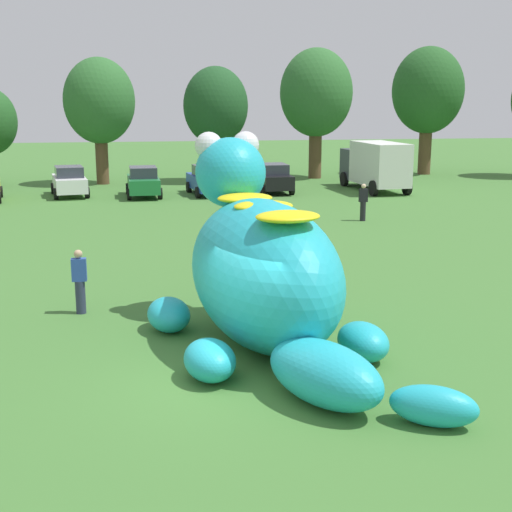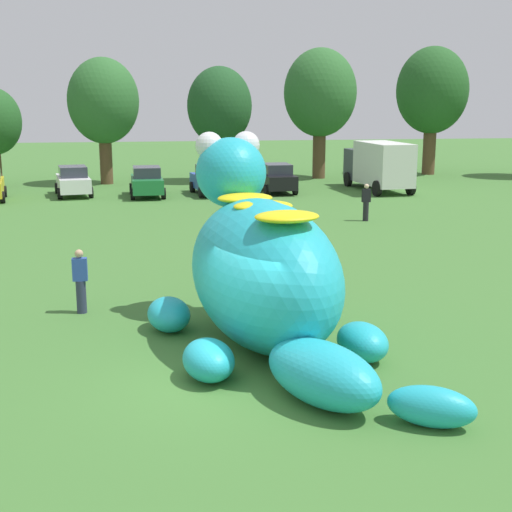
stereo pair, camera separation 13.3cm
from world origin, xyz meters
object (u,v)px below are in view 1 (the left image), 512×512
(car_blue, at_px, (208,180))
(car_green, at_px, (143,182))
(car_black, at_px, (273,178))
(spectator_near_inflatable, at_px, (80,282))
(box_truck, at_px, (375,164))
(spectator_mid_field, at_px, (363,202))
(car_white, at_px, (69,181))
(giant_inflatable_creature, at_px, (264,271))

(car_blue, bearing_deg, car_green, -176.26)
(car_black, height_order, spectator_near_inflatable, car_black)
(car_blue, relative_size, box_truck, 0.66)
(car_green, height_order, spectator_near_inflatable, car_green)
(car_green, distance_m, spectator_mid_field, 13.96)
(spectator_near_inflatable, xyz_separation_m, spectator_mid_field, (11.78, 12.56, 0.00))
(car_green, xyz_separation_m, car_black, (7.67, 0.59, 0.00))
(car_green, relative_size, spectator_mid_field, 2.43)
(car_white, xyz_separation_m, car_blue, (7.90, -0.74, 0.00))
(car_blue, distance_m, spectator_near_inflatable, 23.37)
(car_green, height_order, car_black, same)
(giant_inflatable_creature, height_order, box_truck, giant_inflatable_creature)
(car_green, distance_m, spectator_near_inflatable, 22.53)
(giant_inflatable_creature, distance_m, car_blue, 25.89)
(giant_inflatable_creature, xyz_separation_m, car_green, (-2.42, 25.60, -0.87))
(car_green, height_order, car_blue, same)
(car_blue, relative_size, spectator_near_inflatable, 2.51)
(giant_inflatable_creature, distance_m, box_truck, 28.50)
(spectator_near_inflatable, bearing_deg, car_blue, 76.09)
(car_white, distance_m, car_blue, 7.93)
(box_truck, xyz_separation_m, spectator_mid_field, (-4.08, -10.35, -0.75))
(car_white, height_order, car_green, same)
(car_black, bearing_deg, spectator_mid_field, -78.16)
(spectator_near_inflatable, distance_m, spectator_mid_field, 17.22)
(car_white, distance_m, box_truck, 18.16)
(car_white, distance_m, spectator_mid_field, 17.77)
(spectator_mid_field, bearing_deg, giant_inflatable_creature, -115.35)
(spectator_mid_field, bearing_deg, car_black, 101.84)
(box_truck, height_order, spectator_near_inflatable, box_truck)
(giant_inflatable_creature, bearing_deg, box_truck, 66.15)
(car_green, xyz_separation_m, spectator_near_inflatable, (-1.92, -22.45, -0.01))
(spectator_mid_field, bearing_deg, spectator_near_inflatable, -133.16)
(giant_inflatable_creature, relative_size, car_blue, 2.07)
(car_black, height_order, spectator_mid_field, car_black)
(car_green, height_order, box_truck, box_truck)
(car_white, relative_size, car_black, 1.04)
(box_truck, distance_m, spectator_near_inflatable, 27.87)
(giant_inflatable_creature, bearing_deg, car_blue, 87.15)
(car_black, distance_m, spectator_near_inflatable, 24.95)
(car_white, height_order, spectator_mid_field, car_white)
(car_green, height_order, spectator_mid_field, car_green)
(giant_inflatable_creature, height_order, spectator_mid_field, giant_inflatable_creature)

